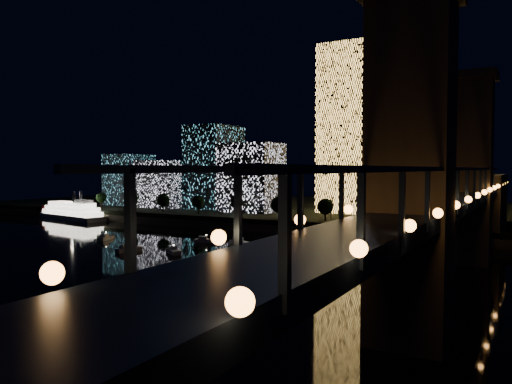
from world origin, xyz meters
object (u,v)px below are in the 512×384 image
at_px(truss_bridge, 438,217).
at_px(riverboat, 69,211).
at_px(tower_cylindrical, 409,123).
at_px(tower_rectangular, 349,130).

bearing_deg(truss_bridge, riverboat, 158.24).
height_order(tower_cylindrical, tower_rectangular, tower_cylindrical).
xyz_separation_m(tower_cylindrical, riverboat, (-154.30, -49.89, -40.77)).
height_order(truss_bridge, riverboat, truss_bridge).
bearing_deg(tower_rectangular, riverboat, -157.61).
bearing_deg(truss_bridge, tower_rectangular, 115.40).
height_order(tower_cylindrical, riverboat, tower_cylindrical).
relative_size(tower_cylindrical, tower_rectangular, 1.04).
bearing_deg(riverboat, tower_cylindrical, 17.92).
bearing_deg(truss_bridge, tower_cylindrical, 104.66).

